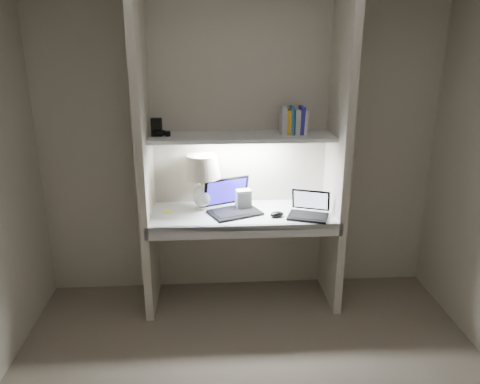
{
  "coord_description": "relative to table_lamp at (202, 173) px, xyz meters",
  "views": [
    {
      "loc": [
        -0.24,
        -2.18,
        2.08
      ],
      "look_at": [
        -0.03,
        1.05,
        1.0
      ],
      "focal_mm": 35.0,
      "sensor_mm": 36.0,
      "label": 1
    }
  ],
  "objects": [
    {
      "name": "laptop_netbook",
      "position": [
        0.82,
        -0.21,
        -0.25
      ],
      "size": [
        0.36,
        0.34,
        0.19
      ],
      "rotation": [
        0.0,
        0.0,
        -0.35
      ],
      "color": "black",
      "rests_on": "desk"
    },
    {
      "name": "mouse",
      "position": [
        0.57,
        -0.21,
        -0.28
      ],
      "size": [
        0.13,
        0.1,
        0.04
      ],
      "primitive_type": "ellipsoid",
      "rotation": [
        0.0,
        0.0,
        0.3
      ],
      "color": "black",
      "rests_on": "desk"
    },
    {
      "name": "strip_light",
      "position": [
        0.31,
        -0.01,
        0.26
      ],
      "size": [
        0.6,
        0.04,
        0.02
      ],
      "primitive_type": "cube",
      "color": "white",
      "rests_on": "shelf"
    },
    {
      "name": "shelf",
      "position": [
        0.31,
        -0.01,
        0.28
      ],
      "size": [
        1.4,
        0.36,
        0.03
      ],
      "primitive_type": "cube",
      "color": "silver",
      "rests_on": "back_wall"
    },
    {
      "name": "alcove_panel_left",
      "position": [
        -0.42,
        -0.11,
        0.18
      ],
      "size": [
        0.06,
        0.55,
        2.5
      ],
      "primitive_type": "cube",
      "color": "beige",
      "rests_on": "floor"
    },
    {
      "name": "back_wall",
      "position": [
        0.31,
        0.17,
        0.18
      ],
      "size": [
        3.2,
        0.01,
        2.5
      ],
      "primitive_type": "cube",
      "color": "beige",
      "rests_on": "floor"
    },
    {
      "name": "desk_apron",
      "position": [
        0.31,
        -0.37,
        -0.35
      ],
      "size": [
        1.46,
        0.03,
        0.1
      ],
      "primitive_type": "cube",
      "color": "silver",
      "rests_on": "desk"
    },
    {
      "name": "laptop_main",
      "position": [
        0.23,
        -0.07,
        -0.24
      ],
      "size": [
        0.47,
        0.45,
        0.25
      ],
      "rotation": [
        0.0,
        0.0,
        0.4
      ],
      "color": "black",
      "rests_on": "desk"
    },
    {
      "name": "book_row",
      "position": [
        0.71,
        0.01,
        0.4
      ],
      "size": [
        0.2,
        0.14,
        0.21
      ],
      "color": "silver",
      "rests_on": "shelf"
    },
    {
      "name": "sticky_note",
      "position": [
        -0.28,
        -0.06,
        -0.3
      ],
      "size": [
        0.08,
        0.08,
        0.0
      ],
      "primitive_type": "cube",
      "rotation": [
        0.0,
        0.0,
        0.31
      ],
      "color": "yellow",
      "rests_on": "desk"
    },
    {
      "name": "alcove_panel_right",
      "position": [
        1.04,
        -0.11,
        0.18
      ],
      "size": [
        0.06,
        0.55,
        2.5
      ],
      "primitive_type": "cube",
      "color": "beige",
      "rests_on": "floor"
    },
    {
      "name": "desk",
      "position": [
        0.31,
        -0.11,
        -0.32
      ],
      "size": [
        1.4,
        0.55,
        0.04
      ],
      "primitive_type": "cube",
      "color": "white",
      "rests_on": "alcove_panel_left"
    },
    {
      "name": "table_lamp",
      "position": [
        0.0,
        0.0,
        0.0
      ],
      "size": [
        0.3,
        0.3,
        0.44
      ],
      "color": "white",
      "rests_on": "desk"
    },
    {
      "name": "speaker",
      "position": [
        0.33,
        -0.03,
        -0.22
      ],
      "size": [
        0.13,
        0.1,
        0.16
      ],
      "primitive_type": "cube",
      "rotation": [
        0.0,
        0.0,
        0.19
      ],
      "color": "silver",
      "rests_on": "desk"
    },
    {
      "name": "cable_coil",
      "position": [
        0.25,
        -0.12,
        -0.29
      ],
      "size": [
        0.11,
        0.11,
        0.01
      ],
      "primitive_type": "torus",
      "rotation": [
        0.0,
        0.0,
        0.25
      ],
      "color": "black",
      "rests_on": "desk"
    },
    {
      "name": "shelf_gadget",
      "position": [
        -0.31,
        -0.03,
        0.33
      ],
      "size": [
        0.13,
        0.1,
        0.05
      ],
      "primitive_type": "ellipsoid",
      "rotation": [
        0.0,
        0.0,
        0.08
      ],
      "color": "black",
      "rests_on": "shelf"
    },
    {
      "name": "shelf_box",
      "position": [
        -0.33,
        0.0,
        0.36
      ],
      "size": [
        0.08,
        0.06,
        0.13
      ],
      "primitive_type": "cube",
      "rotation": [
        0.0,
        0.0,
        -0.07
      ],
      "color": "black",
      "rests_on": "shelf"
    }
  ]
}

